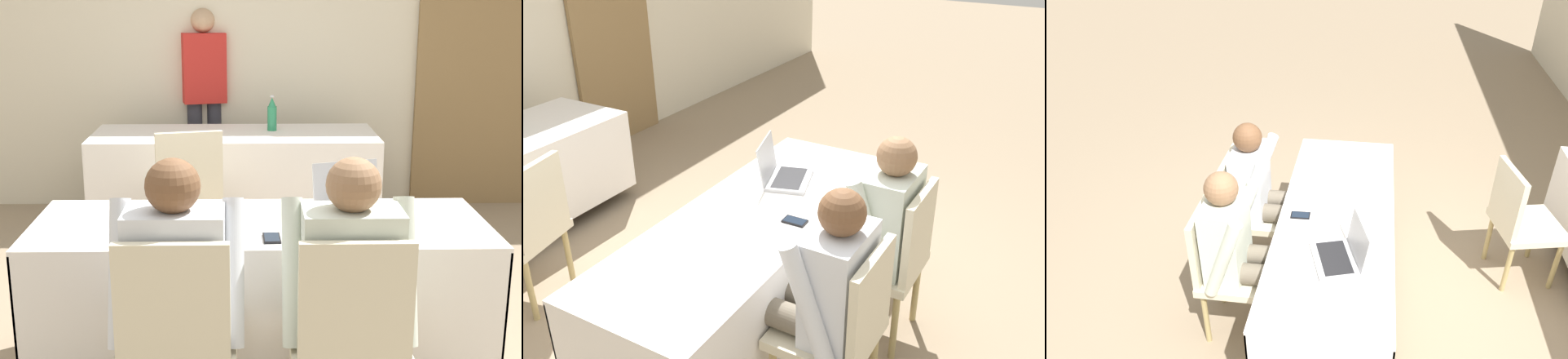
% 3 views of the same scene
% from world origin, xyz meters
% --- Properties ---
extents(ground_plane, '(24.00, 24.00, 0.00)m').
position_xyz_m(ground_plane, '(0.00, 0.00, 0.00)').
color(ground_plane, gray).
extents(conference_table_near, '(2.05, 0.73, 0.73)m').
position_xyz_m(conference_table_near, '(0.00, 0.00, 0.55)').
color(conference_table_near, white).
rests_on(conference_table_near, ground_plane).
extents(laptop, '(0.39, 0.36, 0.24)m').
position_xyz_m(laptop, '(0.43, 0.06, 0.77)').
color(laptop, '#B7B7BC').
rests_on(laptop, conference_table_near).
extents(cell_phone, '(0.08, 0.12, 0.01)m').
position_xyz_m(cell_phone, '(0.05, -0.23, 0.73)').
color(cell_phone, black).
rests_on(cell_phone, conference_table_near).
extents(paper_beside_laptop, '(0.21, 0.30, 0.00)m').
position_xyz_m(paper_beside_laptop, '(-0.52, 0.11, 0.73)').
color(paper_beside_laptop, white).
rests_on(paper_beside_laptop, conference_table_near).
extents(chair_near_left, '(0.44, 0.44, 0.91)m').
position_xyz_m(chair_near_left, '(-0.32, -0.67, 0.51)').
color(chair_near_left, tan).
rests_on(chair_near_left, ground_plane).
extents(chair_near_right, '(0.44, 0.44, 0.91)m').
position_xyz_m(chair_near_right, '(0.32, -0.67, 0.51)').
color(chair_near_right, tan).
rests_on(chair_near_right, ground_plane).
extents(chair_far_spare, '(0.52, 0.52, 0.91)m').
position_xyz_m(chair_far_spare, '(-0.43, 1.27, 0.51)').
color(chair_far_spare, tan).
rests_on(chair_far_spare, ground_plane).
extents(person_checkered_shirt, '(0.50, 0.52, 1.17)m').
position_xyz_m(person_checkered_shirt, '(-0.32, -0.57, 0.67)').
color(person_checkered_shirt, '#665B4C').
rests_on(person_checkered_shirt, ground_plane).
extents(person_white_shirt, '(0.50, 0.52, 1.17)m').
position_xyz_m(person_white_shirt, '(0.32, -0.57, 0.67)').
color(person_white_shirt, '#665B4C').
rests_on(person_white_shirt, ground_plane).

